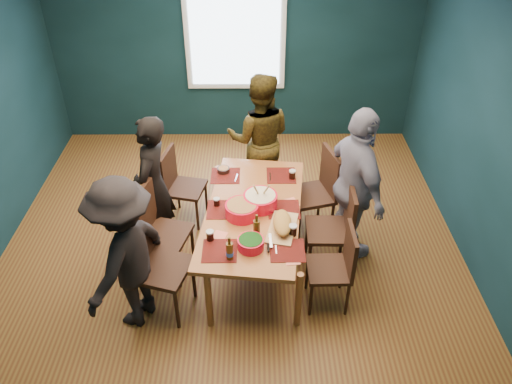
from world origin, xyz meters
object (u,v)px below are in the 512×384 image
bowl_salad (242,210)px  bowl_herbs (251,243)px  person_near_left (126,255)px  chair_left_mid (156,226)px  person_far_left (153,186)px  person_right (355,187)px  bowl_dumpling (260,200)px  chair_left_near (151,259)px  chair_right_near (338,263)px  dining_table (253,215)px  chair_right_mid (338,223)px  cutting_board (282,224)px  person_back (260,139)px  chair_right_far (320,186)px  chair_left_far (178,181)px

bowl_salad → bowl_herbs: bearing=-79.4°
bowl_herbs → person_near_left: bearing=-171.1°
chair_left_mid → person_far_left: 0.46m
person_right → person_near_left: 2.30m
bowl_dumpling → person_right: bearing=6.4°
chair_left_near → chair_right_near: 1.71m
dining_table → chair_right_mid: size_ratio=2.00×
chair_right_near → bowl_salad: chair_right_near is taller
person_near_left → cutting_board: size_ratio=2.52×
person_right → chair_right_near: bearing=143.1°
person_near_left → bowl_dumpling: 1.41m
dining_table → cutting_board: 0.42m
person_back → person_right: (0.95, -1.05, 0.05)m
chair_left_near → bowl_herbs: (0.90, 0.04, 0.15)m
person_far_left → bowl_dumpling: 1.13m
person_right → chair_left_near: bearing=92.7°
dining_table → chair_right_far: (0.73, 0.55, -0.05)m
person_near_left → bowl_dumpling: (1.17, 0.78, 0.00)m
person_right → bowl_salad: size_ratio=5.21×
bowl_salad → bowl_dumpling: 0.23m
chair_left_near → bowl_dumpling: chair_left_near is taller
chair_right_near → bowl_herbs: (-0.81, 0.00, 0.24)m
person_right → person_near_left: (-2.12, -0.89, -0.08)m
dining_table → bowl_salad: (-0.11, -0.09, 0.14)m
chair_right_far → bowl_salad: size_ratio=3.05×
chair_right_far → bowl_dumpling: bowl_dumpling is taller
dining_table → chair_left_far: chair_left_far is taller
chair_left_mid → bowl_salad: size_ratio=3.04×
person_back → person_near_left: size_ratio=1.04×
dining_table → chair_right_mid: 0.85m
person_far_left → person_back: person_back is taller
dining_table → bowl_dumpling: size_ratio=5.66×
chair_left_near → cutting_board: size_ratio=1.70×
person_near_left → dining_table: bearing=148.1°
cutting_board → chair_right_far: bearing=74.4°
chair_left_mid → chair_left_far: bearing=97.9°
bowl_salad → bowl_dumpling: (0.18, 0.15, 0.00)m
chair_left_near → bowl_herbs: chair_left_near is taller
chair_left_near → bowl_dumpling: size_ratio=3.05×
chair_right_mid → chair_right_near: chair_right_mid is taller
chair_right_near → cutting_board: 0.63m
chair_left_near → chair_right_far: chair_left_near is taller
person_right → bowl_dumpling: (-0.95, -0.11, -0.08)m
chair_right_far → person_back: 0.96m
person_far_left → bowl_dumpling: size_ratio=4.56×
chair_right_mid → cutting_board: chair_right_mid is taller
bowl_dumpling → cutting_board: size_ratio=0.56×
chair_right_mid → chair_left_near: bearing=-161.8°
chair_left_near → chair_right_mid: size_ratio=1.07×
chair_right_far → chair_right_mid: 0.62m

